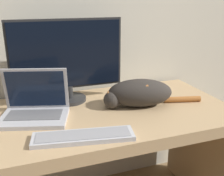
# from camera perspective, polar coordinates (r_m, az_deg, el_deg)

# --- Properties ---
(desk) EXTENTS (1.59, 0.71, 0.73)m
(desk) POSITION_cam_1_polar(r_m,az_deg,el_deg) (1.43, -5.88, -10.85)
(desk) COLOR tan
(desk) RESTS_ON ground_plane
(monitor) EXTENTS (0.62, 0.19, 0.46)m
(monitor) POSITION_cam_1_polar(r_m,az_deg,el_deg) (1.47, -9.68, 6.15)
(monitor) COLOR #282828
(monitor) RESTS_ON desk
(laptop) EXTENTS (0.37, 0.31, 0.24)m
(laptop) POSITION_cam_1_polar(r_m,az_deg,el_deg) (1.35, -16.49, -4.28)
(laptop) COLOR #B7B7BC
(laptop) RESTS_ON desk
(external_keyboard) EXTENTS (0.44, 0.19, 0.02)m
(external_keyboard) POSITION_cam_1_polar(r_m,az_deg,el_deg) (1.13, -6.22, -10.46)
(external_keyboard) COLOR #BCBCC1
(external_keyboard) RESTS_ON desk
(cat) EXTENTS (0.56, 0.25, 0.15)m
(cat) POSITION_cam_1_polar(r_m,az_deg,el_deg) (1.43, 5.91, -1.01)
(cat) COLOR #332D28
(cat) RESTS_ON desk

